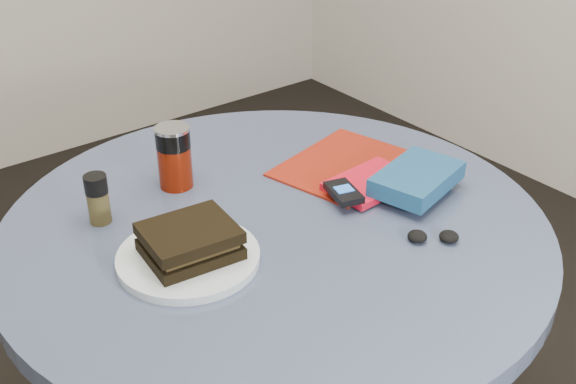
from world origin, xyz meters
TOP-DOWN VIEW (x-y plane):
  - table at (0.00, 0.00)m, footprint 1.00×1.00m
  - plate at (-0.19, -0.01)m, footprint 0.25×0.25m
  - sandwich at (-0.19, -0.02)m, footprint 0.16×0.14m
  - soda_can at (-0.08, 0.22)m, footprint 0.08×0.08m
  - pepper_grinder at (-0.25, 0.19)m, footprint 0.05×0.05m
  - magazine at (0.24, 0.08)m, footprint 0.32×0.27m
  - red_book at (0.22, -0.02)m, footprint 0.18×0.13m
  - novel at (0.27, -0.09)m, footprint 0.20×0.16m
  - mp3_player at (0.14, -0.03)m, footprint 0.07×0.09m
  - headphones at (0.18, -0.22)m, footprint 0.09×0.08m

SIDE VIEW (x-z plane):
  - table at x=0.00m, z-range 0.21..0.96m
  - magazine at x=0.24m, z-range 0.75..0.75m
  - plate at x=-0.19m, z-range 0.75..0.77m
  - headphones at x=0.18m, z-range 0.75..0.77m
  - red_book at x=0.22m, z-range 0.75..0.77m
  - mp3_player at x=0.14m, z-range 0.77..0.78m
  - novel at x=0.27m, z-range 0.77..0.80m
  - sandwich at x=-0.19m, z-range 0.77..0.82m
  - pepper_grinder at x=-0.25m, z-range 0.75..0.85m
  - soda_can at x=-0.08m, z-range 0.75..0.88m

